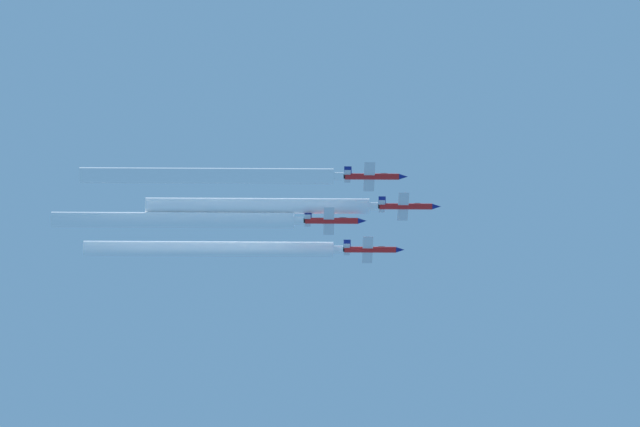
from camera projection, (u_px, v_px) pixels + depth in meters
name	position (u px, v px, depth m)	size (l,w,h in m)	color
jet_lead	(408.00, 206.00, 402.87)	(9.03, 13.15, 3.16)	red
jet_left_wingman	(372.00, 250.00, 411.16)	(9.03, 13.15, 3.16)	red
jet_right_wingman	(374.00, 176.00, 393.25)	(9.03, 13.15, 3.16)	red
jet_slot	(333.00, 221.00, 401.18)	(9.03, 13.15, 3.16)	red
smoke_trail_lead	(262.00, 206.00, 402.68)	(3.13, 47.37, 3.13)	white
smoke_trail_left_wingman	(214.00, 249.00, 410.94)	(3.13, 53.92, 3.13)	white
smoke_trail_right_wingman	(212.00, 176.00, 393.04)	(3.13, 52.49, 3.13)	white
smoke_trail_slot	(178.00, 220.00, 400.98)	(3.13, 51.17, 3.13)	white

